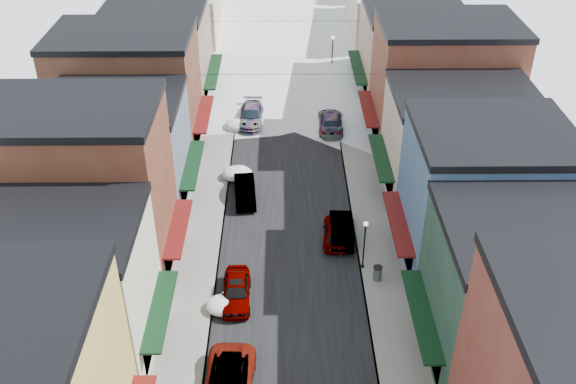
{
  "coord_description": "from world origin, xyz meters",
  "views": [
    {
      "loc": [
        -0.4,
        -14.98,
        29.47
      ],
      "look_at": [
        0.0,
        26.31,
        2.3
      ],
      "focal_mm": 40.0,
      "sensor_mm": 36.0,
      "label": 1
    }
  ],
  "objects_px": {
    "car_dark_hatch": "(245,191)",
    "car_green_sedan": "(342,229)",
    "streetlamp_near": "(365,239)",
    "trash_can": "(377,273)",
    "car_silver_sedan": "(236,291)"
  },
  "relations": [
    {
      "from": "streetlamp_near",
      "to": "car_dark_hatch",
      "type": "bearing_deg",
      "value": 134.4
    },
    {
      "from": "car_silver_sedan",
      "to": "streetlamp_near",
      "type": "height_order",
      "value": "streetlamp_near"
    },
    {
      "from": "car_dark_hatch",
      "to": "car_green_sedan",
      "type": "height_order",
      "value": "car_green_sedan"
    },
    {
      "from": "car_silver_sedan",
      "to": "car_green_sedan",
      "type": "xyz_separation_m",
      "value": [
        7.49,
        6.74,
        0.02
      ]
    },
    {
      "from": "car_silver_sedan",
      "to": "car_green_sedan",
      "type": "bearing_deg",
      "value": 40.68
    },
    {
      "from": "car_silver_sedan",
      "to": "trash_can",
      "type": "height_order",
      "value": "car_silver_sedan"
    },
    {
      "from": "car_silver_sedan",
      "to": "streetlamp_near",
      "type": "distance_m",
      "value": 9.42
    },
    {
      "from": "car_silver_sedan",
      "to": "car_dark_hatch",
      "type": "height_order",
      "value": "car_silver_sedan"
    },
    {
      "from": "car_green_sedan",
      "to": "trash_can",
      "type": "relative_size",
      "value": 4.5
    },
    {
      "from": "streetlamp_near",
      "to": "car_green_sedan",
      "type": "bearing_deg",
      "value": 108.45
    },
    {
      "from": "car_silver_sedan",
      "to": "streetlamp_near",
      "type": "bearing_deg",
      "value": 18.41
    },
    {
      "from": "car_green_sedan",
      "to": "streetlamp_near",
      "type": "height_order",
      "value": "streetlamp_near"
    },
    {
      "from": "car_green_sedan",
      "to": "streetlamp_near",
      "type": "xyz_separation_m",
      "value": [
        1.21,
        -3.63,
        1.82
      ]
    },
    {
      "from": "car_dark_hatch",
      "to": "car_green_sedan",
      "type": "xyz_separation_m",
      "value": [
        7.49,
        -5.26,
        0.02
      ]
    },
    {
      "from": "car_silver_sedan",
      "to": "car_green_sedan",
      "type": "height_order",
      "value": "car_green_sedan"
    }
  ]
}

